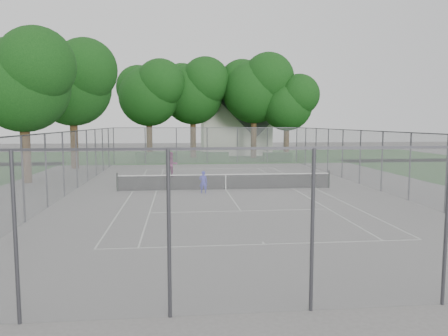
{
  "coord_description": "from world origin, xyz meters",
  "views": [
    {
      "loc": [
        -2.78,
        -25.76,
        4.03
      ],
      "look_at": [
        0.0,
        1.0,
        1.2
      ],
      "focal_mm": 35.0,
      "sensor_mm": 36.0,
      "label": 1
    }
  ],
  "objects": [
    {
      "name": "court_markings",
      "position": [
        0.0,
        0.0,
        0.01
      ],
      "size": [
        11.03,
        23.83,
        0.01
      ],
      "color": "silver",
      "rests_on": "ground"
    },
    {
      "name": "tennis_net",
      "position": [
        0.0,
        0.0,
        0.51
      ],
      "size": [
        12.87,
        0.1,
        1.1
      ],
      "color": "black",
      "rests_on": "ground"
    },
    {
      "name": "woman_player",
      "position": [
        -3.32,
        6.21,
        0.94
      ],
      "size": [
        1.1,
        0.99,
        1.87
      ],
      "primitive_type": "imported",
      "rotation": [
        0.0,
        0.0,
        0.37
      ],
      "color": "#832B63",
      "rests_on": "ground"
    },
    {
      "name": "perimeter_fence",
      "position": [
        0.0,
        0.0,
        1.81
      ],
      "size": [
        18.08,
        34.08,
        3.52
      ],
      "color": "#38383D",
      "rests_on": "ground"
    },
    {
      "name": "tree_side_back",
      "position": [
        -11.76,
        13.42,
        7.61
      ],
      "size": [
        7.7,
        7.03,
        11.07
      ],
      "color": "#3E2916",
      "rests_on": "ground"
    },
    {
      "name": "grass_far",
      "position": [
        0.0,
        26.0,
        0.0
      ],
      "size": [
        60.0,
        20.0,
        0.0
      ],
      "primitive_type": "cube",
      "color": "#1B4F16",
      "rests_on": "ground"
    },
    {
      "name": "tree_far_right",
      "position": [
        9.19,
        21.61,
        6.34
      ],
      "size": [
        6.42,
        5.86,
        9.23
      ],
      "color": "#3E2916",
      "rests_on": "ground"
    },
    {
      "name": "hedge_mid",
      "position": [
        0.68,
        18.45,
        0.5
      ],
      "size": [
        3.16,
        0.9,
        0.99
      ],
      "primitive_type": "cube",
      "color": "#174516",
      "rests_on": "ground"
    },
    {
      "name": "hedge_right",
      "position": [
        7.43,
        18.47,
        0.45
      ],
      "size": [
        2.99,
        1.1,
        0.9
      ],
      "primitive_type": "cube",
      "color": "#174516",
      "rests_on": "ground"
    },
    {
      "name": "tree_side_front",
      "position": [
        -12.81,
        4.28,
        6.92
      ],
      "size": [
        7.0,
        6.39,
        10.07
      ],
      "color": "#3E2916",
      "rests_on": "ground"
    },
    {
      "name": "ground",
      "position": [
        0.0,
        0.0,
        0.0
      ],
      "size": [
        120.0,
        120.0,
        0.0
      ],
      "primitive_type": "plane",
      "color": "slate",
      "rests_on": "ground"
    },
    {
      "name": "girl_player",
      "position": [
        -1.41,
        -1.2,
        0.64
      ],
      "size": [
        0.49,
        0.35,
        1.28
      ],
      "primitive_type": "imported",
      "rotation": [
        0.0,
        0.0,
        3.05
      ],
      "color": "#3030B4",
      "rests_on": "ground"
    },
    {
      "name": "hedge_left",
      "position": [
        -5.0,
        18.12,
        0.51
      ],
      "size": [
        4.12,
        1.24,
        1.03
      ],
      "primitive_type": "cube",
      "color": "#174516",
      "rests_on": "ground"
    },
    {
      "name": "tree_far_midleft",
      "position": [
        -1.03,
        24.26,
        7.74
      ],
      "size": [
        7.84,
        7.16,
        11.27
      ],
      "color": "#3E2916",
      "rests_on": "ground"
    },
    {
      "name": "house",
      "position": [
        4.33,
        29.08,
        4.19
      ],
      "size": [
        8.35,
        6.47,
        10.4
      ],
      "color": "beige",
      "rests_on": "ground"
    },
    {
      "name": "tree_far_left",
      "position": [
        -5.86,
        22.46,
        7.37
      ],
      "size": [
        7.46,
        6.81,
        10.73
      ],
      "color": "#3E2916",
      "rests_on": "ground"
    },
    {
      "name": "tree_far_midright",
      "position": [
        5.78,
        23.03,
        8.02
      ],
      "size": [
        8.11,
        7.41,
        11.66
      ],
      "color": "#3E2916",
      "rests_on": "ground"
    }
  ]
}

